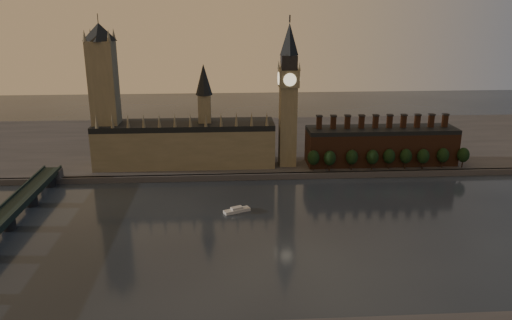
# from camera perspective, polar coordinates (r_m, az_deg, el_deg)

# --- Properties ---
(ground) EXTENTS (900.00, 900.00, 0.00)m
(ground) POSITION_cam_1_polar(r_m,az_deg,el_deg) (270.40, 4.30, -8.53)
(ground) COLOR black
(ground) RESTS_ON ground
(north_bank) EXTENTS (900.00, 182.00, 4.00)m
(north_bank) POSITION_cam_1_polar(r_m,az_deg,el_deg) (435.97, 1.15, 1.95)
(north_bank) COLOR #4D4C52
(north_bank) RESTS_ON ground
(palace_of_westminster) EXTENTS (130.00, 30.30, 74.00)m
(palace_of_westminster) POSITION_cam_1_polar(r_m,az_deg,el_deg) (369.60, -8.02, 2.10)
(palace_of_westminster) COLOR #7F755A
(palace_of_westminster) RESTS_ON north_bank
(victoria_tower) EXTENTS (24.00, 24.00, 108.00)m
(victoria_tower) POSITION_cam_1_polar(r_m,az_deg,el_deg) (370.36, -16.94, 7.49)
(victoria_tower) COLOR #7F755A
(victoria_tower) RESTS_ON north_bank
(big_ben) EXTENTS (15.00, 15.00, 107.00)m
(big_ben) POSITION_cam_1_polar(r_m,az_deg,el_deg) (358.90, 3.72, 7.54)
(big_ben) COLOR #7F755A
(big_ben) RESTS_ON north_bank
(chimney_block) EXTENTS (110.00, 25.00, 37.00)m
(chimney_block) POSITION_cam_1_polar(r_m,az_deg,el_deg) (382.56, 14.06, 1.68)
(chimney_block) COLOR #4B2B1C
(chimney_block) RESTS_ON north_bank
(embankment_tree_0) EXTENTS (8.60, 8.60, 14.88)m
(embankment_tree_0) POSITION_cam_1_polar(r_m,az_deg,el_deg) (357.25, 6.59, 0.26)
(embankment_tree_0) COLOR black
(embankment_tree_0) RESTS_ON north_bank
(embankment_tree_1) EXTENTS (8.60, 8.60, 14.88)m
(embankment_tree_1) POSITION_cam_1_polar(r_m,az_deg,el_deg) (357.95, 8.43, 0.22)
(embankment_tree_1) COLOR black
(embankment_tree_1) RESTS_ON north_bank
(embankment_tree_2) EXTENTS (8.60, 8.60, 14.88)m
(embankment_tree_2) POSITION_cam_1_polar(r_m,az_deg,el_deg) (362.77, 10.90, 0.32)
(embankment_tree_2) COLOR black
(embankment_tree_2) RESTS_ON north_bank
(embankment_tree_3) EXTENTS (8.60, 8.60, 14.88)m
(embankment_tree_3) POSITION_cam_1_polar(r_m,az_deg,el_deg) (366.13, 13.17, 0.33)
(embankment_tree_3) COLOR black
(embankment_tree_3) RESTS_ON north_bank
(embankment_tree_4) EXTENTS (8.60, 8.60, 14.88)m
(embankment_tree_4) POSITION_cam_1_polar(r_m,az_deg,el_deg) (370.94, 14.97, 0.42)
(embankment_tree_4) COLOR black
(embankment_tree_4) RESTS_ON north_bank
(embankment_tree_5) EXTENTS (8.60, 8.60, 14.88)m
(embankment_tree_5) POSITION_cam_1_polar(r_m,az_deg,el_deg) (374.42, 16.75, 0.42)
(embankment_tree_5) COLOR black
(embankment_tree_5) RESTS_ON north_bank
(embankment_tree_6) EXTENTS (8.60, 8.60, 14.88)m
(embankment_tree_6) POSITION_cam_1_polar(r_m,az_deg,el_deg) (377.88, 18.57, 0.40)
(embankment_tree_6) COLOR black
(embankment_tree_6) RESTS_ON north_bank
(embankment_tree_7) EXTENTS (8.60, 8.60, 14.88)m
(embankment_tree_7) POSITION_cam_1_polar(r_m,az_deg,el_deg) (385.17, 20.58, 0.50)
(embankment_tree_7) COLOR black
(embankment_tree_7) RESTS_ON north_bank
(embankment_tree_8) EXTENTS (8.60, 8.60, 14.88)m
(embankment_tree_8) POSITION_cam_1_polar(r_m,az_deg,el_deg) (391.44, 22.61, 0.53)
(embankment_tree_8) COLOR black
(embankment_tree_8) RESTS_ON north_bank
(river_boat) EXTENTS (16.50, 10.83, 3.21)m
(river_boat) POSITION_cam_1_polar(r_m,az_deg,el_deg) (297.44, -2.20, -5.74)
(river_boat) COLOR beige
(river_boat) RESTS_ON ground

